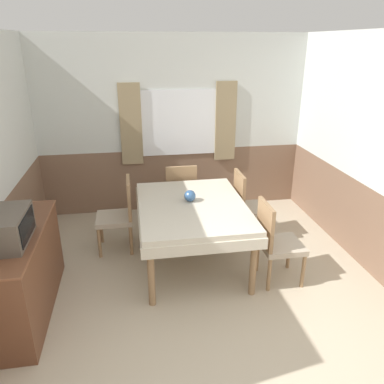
{
  "coord_description": "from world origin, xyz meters",
  "views": [
    {
      "loc": [
        -0.64,
        -1.85,
        2.47
      ],
      "look_at": [
        -0.0,
        1.98,
        0.91
      ],
      "focal_mm": 35.0,
      "sensor_mm": 36.0,
      "label": 1
    }
  ],
  "objects_px": {
    "chair_right_near": "(275,240)",
    "chair_right_far": "(248,204)",
    "dining_table": "(192,213)",
    "chair_head_window": "(180,193)",
    "vase": "(190,196)",
    "tv": "(10,228)",
    "sideboard": "(23,272)",
    "chair_left_far": "(120,213)"
  },
  "relations": [
    {
      "from": "chair_head_window",
      "to": "chair_right_far",
      "type": "bearing_deg",
      "value": -32.28
    },
    {
      "from": "chair_right_far",
      "to": "sideboard",
      "type": "height_order",
      "value": "chair_right_far"
    },
    {
      "from": "sideboard",
      "to": "tv",
      "type": "height_order",
      "value": "tv"
    },
    {
      "from": "dining_table",
      "to": "chair_right_far",
      "type": "distance_m",
      "value": 0.98
    },
    {
      "from": "chair_right_near",
      "to": "sideboard",
      "type": "bearing_deg",
      "value": -87.73
    },
    {
      "from": "chair_left_far",
      "to": "dining_table",
      "type": "bearing_deg",
      "value": -120.45
    },
    {
      "from": "tv",
      "to": "dining_table",
      "type": "bearing_deg",
      "value": 24.11
    },
    {
      "from": "tv",
      "to": "chair_right_near",
      "type": "bearing_deg",
      "value": 6.16
    },
    {
      "from": "chair_right_near",
      "to": "chair_head_window",
      "type": "height_order",
      "value": "same"
    },
    {
      "from": "chair_head_window",
      "to": "chair_left_far",
      "type": "bearing_deg",
      "value": -147.72
    },
    {
      "from": "chair_right_far",
      "to": "sideboard",
      "type": "distance_m",
      "value": 2.77
    },
    {
      "from": "chair_left_far",
      "to": "sideboard",
      "type": "relative_size",
      "value": 0.62
    },
    {
      "from": "chair_right_far",
      "to": "chair_head_window",
      "type": "relative_size",
      "value": 1.0
    },
    {
      "from": "dining_table",
      "to": "chair_right_far",
      "type": "relative_size",
      "value": 1.72
    },
    {
      "from": "chair_right_far",
      "to": "sideboard",
      "type": "bearing_deg",
      "value": -67.14
    },
    {
      "from": "chair_right_far",
      "to": "dining_table",
      "type": "bearing_deg",
      "value": -59.55
    },
    {
      "from": "sideboard",
      "to": "tv",
      "type": "relative_size",
      "value": 2.71
    },
    {
      "from": "chair_right_far",
      "to": "vase",
      "type": "distance_m",
      "value": 0.98
    },
    {
      "from": "chair_left_far",
      "to": "tv",
      "type": "bearing_deg",
      "value": 145.13
    },
    {
      "from": "chair_right_far",
      "to": "chair_right_near",
      "type": "bearing_deg",
      "value": 0.0
    },
    {
      "from": "chair_left_far",
      "to": "tv",
      "type": "xyz_separation_m",
      "value": [
        -0.87,
        -1.25,
        0.5
      ]
    },
    {
      "from": "dining_table",
      "to": "chair_right_near",
      "type": "relative_size",
      "value": 1.72
    },
    {
      "from": "sideboard",
      "to": "chair_head_window",
      "type": "bearing_deg",
      "value": 42.88
    },
    {
      "from": "dining_table",
      "to": "vase",
      "type": "height_order",
      "value": "vase"
    },
    {
      "from": "chair_right_near",
      "to": "vase",
      "type": "bearing_deg",
      "value": -124.69
    },
    {
      "from": "vase",
      "to": "chair_right_far",
      "type": "bearing_deg",
      "value": 25.36
    },
    {
      "from": "chair_left_far",
      "to": "chair_right_near",
      "type": "relative_size",
      "value": 1.0
    },
    {
      "from": "chair_right_near",
      "to": "chair_right_far",
      "type": "bearing_deg",
      "value": -180.0
    },
    {
      "from": "dining_table",
      "to": "vase",
      "type": "distance_m",
      "value": 0.19
    },
    {
      "from": "chair_right_near",
      "to": "chair_right_far",
      "type": "relative_size",
      "value": 1.0
    },
    {
      "from": "chair_head_window",
      "to": "sideboard",
      "type": "height_order",
      "value": "chair_head_window"
    },
    {
      "from": "chair_right_near",
      "to": "dining_table",
      "type": "bearing_deg",
      "value": -120.45
    },
    {
      "from": "dining_table",
      "to": "sideboard",
      "type": "height_order",
      "value": "sideboard"
    },
    {
      "from": "chair_right_near",
      "to": "vase",
      "type": "relative_size",
      "value": 6.97
    },
    {
      "from": "vase",
      "to": "tv",
      "type": "bearing_deg",
      "value": -153.28
    },
    {
      "from": "dining_table",
      "to": "chair_right_near",
      "type": "bearing_deg",
      "value": -30.45
    },
    {
      "from": "vase",
      "to": "chair_head_window",
      "type": "bearing_deg",
      "value": 89.58
    },
    {
      "from": "chair_head_window",
      "to": "chair_right_near",
      "type": "bearing_deg",
      "value": -61.04
    },
    {
      "from": "chair_right_near",
      "to": "chair_right_far",
      "type": "height_order",
      "value": "same"
    },
    {
      "from": "dining_table",
      "to": "chair_head_window",
      "type": "distance_m",
      "value": 1.02
    },
    {
      "from": "tv",
      "to": "chair_head_window",
      "type": "bearing_deg",
      "value": 46.2
    },
    {
      "from": "dining_table",
      "to": "chair_right_near",
      "type": "height_order",
      "value": "chair_right_near"
    }
  ]
}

